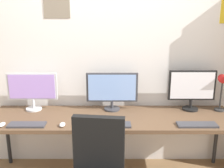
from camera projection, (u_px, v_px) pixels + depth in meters
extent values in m
cube|color=silver|center=(112.00, 58.00, 3.03)|extent=(5.05, 0.10, 2.60)
cube|color=brown|center=(112.00, 118.00, 2.78)|extent=(2.65, 0.68, 0.04)
cylinder|color=#262628|center=(8.00, 137.00, 3.15)|extent=(0.04, 0.04, 0.70)
cylinder|color=#262628|center=(216.00, 137.00, 3.15)|extent=(0.04, 0.04, 0.70)
cube|color=black|center=(99.00, 143.00, 2.19)|extent=(0.45, 0.12, 0.48)
cylinder|color=silver|center=(34.00, 109.00, 2.97)|extent=(0.18, 0.18, 0.02)
cylinder|color=silver|center=(33.00, 104.00, 2.95)|extent=(0.03, 0.03, 0.11)
cube|color=silver|center=(32.00, 86.00, 2.90)|extent=(0.56, 0.03, 0.30)
cube|color=#B28CE5|center=(32.00, 87.00, 2.89)|extent=(0.52, 0.01, 0.27)
cylinder|color=#38383D|center=(112.00, 109.00, 2.97)|extent=(0.18, 0.18, 0.02)
cylinder|color=#38383D|center=(112.00, 105.00, 2.96)|extent=(0.03, 0.03, 0.08)
cube|color=#38383D|center=(112.00, 87.00, 2.91)|extent=(0.58, 0.03, 0.33)
cube|color=#8CB2F2|center=(112.00, 88.00, 2.89)|extent=(0.53, 0.01, 0.30)
cylinder|color=black|center=(190.00, 109.00, 2.97)|extent=(0.18, 0.18, 0.02)
cylinder|color=black|center=(190.00, 104.00, 2.96)|extent=(0.03, 0.03, 0.10)
cube|color=black|center=(192.00, 85.00, 2.90)|extent=(0.53, 0.03, 0.34)
cube|color=white|center=(192.00, 86.00, 2.89)|extent=(0.49, 0.01, 0.31)
cylinder|color=#333333|center=(219.00, 110.00, 2.94)|extent=(0.11, 0.11, 0.02)
cylinder|color=#333333|center=(221.00, 93.00, 2.89)|extent=(0.02, 0.02, 0.38)
cone|color=red|center=(224.00, 77.00, 2.81)|extent=(0.11, 0.14, 0.14)
cube|color=#38383D|center=(27.00, 125.00, 2.55)|extent=(0.36, 0.13, 0.02)
cube|color=#38383D|center=(112.00, 125.00, 2.55)|extent=(0.37, 0.13, 0.02)
cube|color=#38383D|center=(197.00, 125.00, 2.55)|extent=(0.39, 0.13, 0.02)
ellipsoid|color=silver|center=(2.00, 125.00, 2.54)|extent=(0.06, 0.10, 0.03)
ellipsoid|color=silver|center=(62.00, 125.00, 2.53)|extent=(0.06, 0.10, 0.03)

